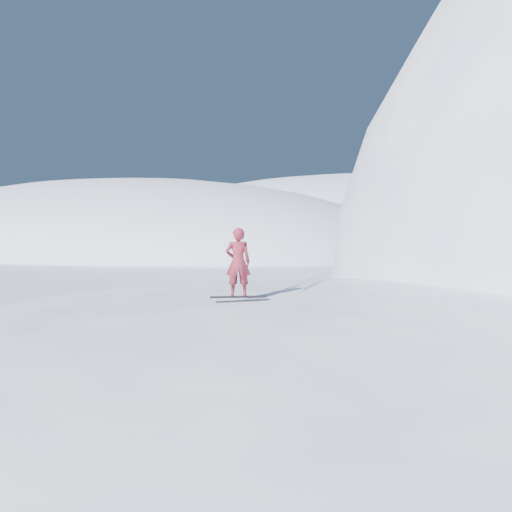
{
  "coord_description": "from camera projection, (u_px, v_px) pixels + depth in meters",
  "views": [
    {
      "loc": [
        5.01,
        -12.14,
        4.26
      ],
      "look_at": [
        -2.21,
        0.51,
        3.5
      ],
      "focal_mm": 35.0,
      "sensor_mm": 36.0,
      "label": 1
    }
  ],
  "objects": [
    {
      "name": "near_ridge",
      "position": [
        387.0,
        368.0,
        15.34
      ],
      "size": [
        36.0,
        28.0,
        4.8
      ],
      "primitive_type": "ellipsoid",
      "color": "white",
      "rests_on": "ground"
    },
    {
      "name": "wind_bumps",
      "position": [
        329.0,
        368.0,
        15.35
      ],
      "size": [
        16.0,
        14.4,
        1.0
      ],
      "color": "white",
      "rests_on": "ground"
    },
    {
      "name": "far_ridge_a",
      "position": [
        110.0,
        251.0,
        99.93
      ],
      "size": [
        120.0,
        70.0,
        28.0
      ],
      "primitive_type": "ellipsoid",
      "color": "white",
      "rests_on": "ground"
    },
    {
      "name": "snowboard",
      "position": [
        238.0,
        297.0,
        13.78
      ],
      "size": [
        1.44,
        1.14,
        0.03
      ],
      "primitive_type": "cube",
      "rotation": [
        0.0,
        0.0,
        0.61
      ],
      "color": "black",
      "rests_on": "near_ridge"
    },
    {
      "name": "ground",
      "position": [
        319.0,
        390.0,
        13.24
      ],
      "size": [
        400.0,
        400.0,
        0.0
      ],
      "primitive_type": "plane",
      "color": "white",
      "rests_on": "ground"
    },
    {
      "name": "board_tracks",
      "position": [
        314.0,
        280.0,
        18.46
      ],
      "size": [
        1.66,
        5.92,
        0.04
      ],
      "color": "silver",
      "rests_on": "ground"
    },
    {
      "name": "vapor_plume",
      "position": [
        100.0,
        256.0,
        81.25
      ],
      "size": [
        10.5,
        8.4,
        7.35
      ],
      "primitive_type": "ellipsoid",
      "color": "white",
      "rests_on": "ground"
    },
    {
      "name": "far_ridge_c",
      "position": [
        339.0,
        246.0,
        128.44
      ],
      "size": [
        140.0,
        90.0,
        36.0
      ],
      "primitive_type": "ellipsoid",
      "color": "white",
      "rests_on": "ground"
    },
    {
      "name": "snowboarder",
      "position": [
        238.0,
        262.0,
        13.73
      ],
      "size": [
        0.83,
        0.77,
        1.9
      ],
      "primitive_type": "imported",
      "rotation": [
        0.0,
        0.0,
        3.75
      ],
      "color": "maroon",
      "rests_on": "snowboard"
    }
  ]
}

